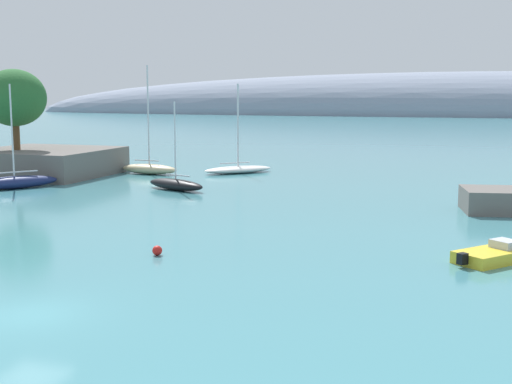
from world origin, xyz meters
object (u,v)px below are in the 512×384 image
at_px(sailboat_navy_outer_mooring, 15,182).
at_px(sailboat_black_mid_mooring, 176,184).
at_px(sailboat_white_end_of_line, 238,169).
at_px(motorboat_yellow_foreground, 496,254).
at_px(mooring_buoy_red, 157,250).
at_px(sailboat_sand_near_shore, 149,168).
at_px(tree_clump_shore, 14,98).

bearing_deg(sailboat_navy_outer_mooring, sailboat_black_mid_mooring, 140.98).
relative_size(sailboat_black_mid_mooring, sailboat_white_end_of_line, 0.82).
height_order(motorboat_yellow_foreground, mooring_buoy_red, motorboat_yellow_foreground).
distance_m(motorboat_yellow_foreground, mooring_buoy_red, 16.99).
distance_m(sailboat_black_mid_mooring, sailboat_navy_outer_mooring, 14.16).
height_order(sailboat_sand_near_shore, mooring_buoy_red, sailboat_sand_near_shore).
bearing_deg(sailboat_navy_outer_mooring, mooring_buoy_red, 87.06).
distance_m(tree_clump_shore, sailboat_black_mid_mooring, 20.91).
relative_size(sailboat_white_end_of_line, mooring_buoy_red, 18.05).
bearing_deg(sailboat_white_end_of_line, tree_clump_shore, 159.89).
height_order(sailboat_black_mid_mooring, sailboat_navy_outer_mooring, sailboat_navy_outer_mooring).
bearing_deg(mooring_buoy_red, sailboat_black_mid_mooring, 112.84).
bearing_deg(motorboat_yellow_foreground, tree_clump_shore, 103.10).
relative_size(sailboat_navy_outer_mooring, mooring_buoy_red, 17.67).
bearing_deg(tree_clump_shore, sailboat_white_end_of_line, 25.74).
distance_m(sailboat_white_end_of_line, mooring_buoy_red, 36.78).
xyz_separation_m(motorboat_yellow_foreground, mooring_buoy_red, (-16.46, -4.19, -0.09)).
distance_m(tree_clump_shore, sailboat_navy_outer_mooring, 11.86).
relative_size(tree_clump_shore, sailboat_black_mid_mooring, 1.05).
bearing_deg(mooring_buoy_red, sailboat_navy_outer_mooring, 141.23).
xyz_separation_m(tree_clump_shore, sailboat_sand_near_shore, (11.65, 5.83, -7.15)).
height_order(sailboat_white_end_of_line, motorboat_yellow_foreground, sailboat_white_end_of_line).
bearing_deg(sailboat_white_end_of_line, sailboat_black_mid_mooring, -139.11).
bearing_deg(sailboat_sand_near_shore, sailboat_black_mid_mooring, -46.33).
distance_m(sailboat_sand_near_shore, motorboat_yellow_foreground, 43.41).
relative_size(tree_clump_shore, mooring_buoy_red, 15.58).
xyz_separation_m(sailboat_navy_outer_mooring, motorboat_yellow_foreground, (39.48, -14.30, -0.25)).
height_order(tree_clump_shore, sailboat_black_mid_mooring, tree_clump_shore).
bearing_deg(sailboat_black_mid_mooring, mooring_buoy_red, 134.82).
distance_m(tree_clump_shore, mooring_buoy_red, 39.43).
xyz_separation_m(sailboat_sand_near_shore, motorboat_yellow_foreground, (33.36, -27.78, -0.28)).
bearing_deg(sailboat_navy_outer_mooring, sailboat_white_end_of_line, 175.96).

